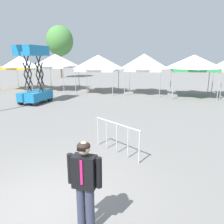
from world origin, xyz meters
name	(u,v)px	position (x,y,z in m)	size (l,w,h in m)	color
ground_plane	(45,207)	(0.00, 0.00, 0.00)	(140.00, 140.00, 0.00)	slate
canopy_tent_left_of_center	(20,63)	(-12.23, 15.71, 2.67)	(3.26, 3.26, 3.32)	#9E9EA3
canopy_tent_far_right	(55,61)	(-8.53, 16.20, 2.85)	(3.60, 3.60, 3.51)	#9E9EA3
canopy_tent_center	(98,63)	(-3.92, 15.59, 2.69)	(3.69, 3.69, 3.41)	#9E9EA3
canopy_tent_far_left	(144,62)	(0.18, 15.98, 2.75)	(3.18, 3.18, 3.49)	#9E9EA3
canopy_tent_behind_left	(194,63)	(4.24, 15.44, 2.75)	(3.59, 3.59, 3.39)	#9E9EA3
scissor_lift	(35,86)	(-6.72, 9.81, 1.20)	(1.51, 2.36, 3.96)	black
person_foreground	(85,181)	(1.12, -0.36, 1.03)	(0.65, 0.26, 1.78)	#33384C
tree_behind_tents_center	(60,41)	(-14.44, 28.51, 5.67)	(4.14, 4.14, 7.96)	brown
crowd_barrier_mid_lot	(117,132)	(0.87, 3.09, 0.75)	(1.79, 1.19, 1.08)	#B7BABF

